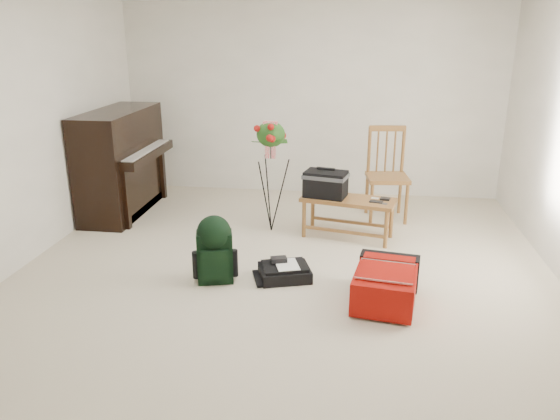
# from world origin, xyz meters

# --- Properties ---
(floor) EXTENTS (5.00, 5.50, 0.01)m
(floor) POSITION_xyz_m (0.00, 0.00, 0.00)
(floor) COLOR beige
(floor) RESTS_ON ground
(wall_back) EXTENTS (5.00, 0.04, 2.50)m
(wall_back) POSITION_xyz_m (0.00, 2.75, 1.25)
(wall_back) COLOR white
(wall_back) RESTS_ON floor
(wall_left) EXTENTS (0.04, 5.50, 2.50)m
(wall_left) POSITION_xyz_m (-2.50, 0.00, 1.25)
(wall_left) COLOR white
(wall_left) RESTS_ON floor
(piano) EXTENTS (0.71, 1.50, 1.25)m
(piano) POSITION_xyz_m (-2.19, 1.60, 0.60)
(piano) COLOR black
(piano) RESTS_ON floor
(bench) EXTENTS (1.05, 0.60, 0.76)m
(bench) POSITION_xyz_m (0.39, 1.06, 0.54)
(bench) COLOR #935F30
(bench) RESTS_ON floor
(dining_chair) EXTENTS (0.52, 0.52, 1.08)m
(dining_chair) POSITION_xyz_m (1.00, 1.80, 0.53)
(dining_chair) COLOR #935F30
(dining_chair) RESTS_ON floor
(red_suitcase) EXTENTS (0.59, 0.79, 0.31)m
(red_suitcase) POSITION_xyz_m (0.91, -0.32, 0.16)
(red_suitcase) COLOR #9F0A06
(red_suitcase) RESTS_ON floor
(black_duffel) EXTENTS (0.54, 0.48, 0.19)m
(black_duffel) POSITION_xyz_m (0.02, -0.03, 0.07)
(black_duffel) COLOR black
(black_duffel) RESTS_ON floor
(green_backpack) EXTENTS (0.35, 0.32, 0.62)m
(green_backpack) POSITION_xyz_m (-0.59, -0.18, 0.34)
(green_backpack) COLOR black
(green_backpack) RESTS_ON floor
(flower_stand) EXTENTS (0.41, 0.41, 1.27)m
(flower_stand) POSITION_xyz_m (-0.29, 1.17, 0.62)
(flower_stand) COLOR black
(flower_stand) RESTS_ON floor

